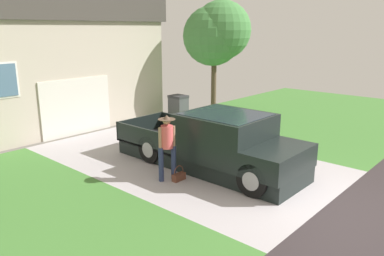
{
  "coord_description": "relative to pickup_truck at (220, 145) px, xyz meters",
  "views": [
    {
      "loc": [
        -7.82,
        -2.92,
        3.78
      ],
      "look_at": [
        -0.7,
        3.43,
        1.27
      ],
      "focal_mm": 35.79,
      "sensor_mm": 36.0,
      "label": 1
    }
  ],
  "objects": [
    {
      "name": "house_with_garage",
      "position": [
        -0.41,
        9.61,
        1.8
      ],
      "size": [
        8.67,
        7.23,
        4.97
      ],
      "color": "#BCAF9E",
      "rests_on": "ground"
    },
    {
      "name": "handbag",
      "position": [
        -1.3,
        0.31,
        -0.6
      ],
      "size": [
        0.37,
        0.16,
        0.4
      ],
      "color": "brown",
      "rests_on": "ground"
    },
    {
      "name": "front_yard_tree",
      "position": [
        5.38,
        4.4,
        2.83
      ],
      "size": [
        2.78,
        2.82,
        4.94
      ],
      "color": "brown",
      "rests_on": "ground"
    },
    {
      "name": "pickup_truck",
      "position": [
        0.0,
        0.0,
        0.0
      ],
      "size": [
        2.11,
        5.58,
        1.6
      ],
      "rotation": [
        0.0,
        0.0,
        3.14
      ],
      "color": "black",
      "rests_on": "ground"
    },
    {
      "name": "wheeled_trash_bin",
      "position": [
        3.64,
        5.05,
        -0.16
      ],
      "size": [
        0.6,
        0.72,
        1.01
      ],
      "color": "#424247",
      "rests_on": "ground"
    },
    {
      "name": "person_with_hat",
      "position": [
        -1.47,
        0.55,
        0.29
      ],
      "size": [
        0.45,
        0.43,
        1.71
      ],
      "rotation": [
        0.0,
        0.0,
        -0.4
      ],
      "color": "navy",
      "rests_on": "ground"
    }
  ]
}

